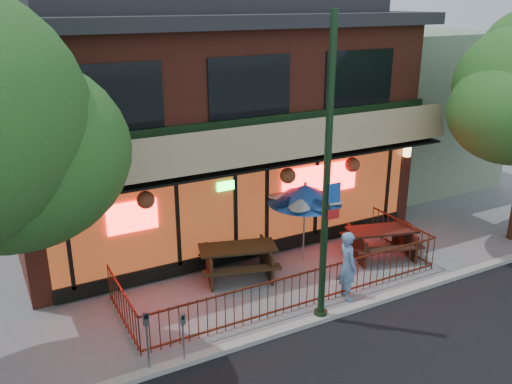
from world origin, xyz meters
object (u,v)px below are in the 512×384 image
at_px(picnic_table_right, 381,238).
at_px(parking_meter_near, 183,330).
at_px(street_light, 326,194).
at_px(patio_umbrella, 305,194).
at_px(pedestrian, 347,265).
at_px(picnic_table_left, 238,257).
at_px(parking_meter_far, 147,332).

relative_size(picnic_table_right, parking_meter_near, 1.96).
bearing_deg(picnic_table_right, parking_meter_near, -163.80).
distance_m(street_light, patio_umbrella, 3.29).
height_order(patio_umbrella, pedestrian, patio_umbrella).
xyz_separation_m(picnic_table_left, patio_umbrella, (2.11, -0.00, 1.46)).
xyz_separation_m(pedestrian, parking_meter_far, (-5.32, -0.50, 0.06)).
bearing_deg(parking_meter_far, picnic_table_right, 14.19).
distance_m(picnic_table_right, parking_meter_near, 7.24).
bearing_deg(parking_meter_near, pedestrian, 7.20).
bearing_deg(pedestrian, street_light, 122.95).
bearing_deg(picnic_table_right, picnic_table_left, 168.61).
xyz_separation_m(street_light, patio_umbrella, (1.31, 2.80, -1.11)).
relative_size(picnic_table_left, parking_meter_far, 1.71).
height_order(pedestrian, parking_meter_far, pedestrian).
relative_size(patio_umbrella, pedestrian, 1.32).
xyz_separation_m(picnic_table_left, pedestrian, (1.92, -2.30, 0.32)).
distance_m(patio_umbrella, parking_meter_near, 5.72).
distance_m(patio_umbrella, pedestrian, 2.57).
distance_m(patio_umbrella, parking_meter_far, 6.28).
xyz_separation_m(parking_meter_near, parking_meter_far, (-0.72, 0.08, 0.15)).
relative_size(picnic_table_left, parking_meter_near, 2.02).
relative_size(picnic_table_left, patio_umbrella, 1.02).
distance_m(pedestrian, parking_meter_near, 4.63).
height_order(patio_umbrella, parking_meter_near, patio_umbrella).
xyz_separation_m(patio_umbrella, parking_meter_near, (-4.79, -2.88, -1.22)).
bearing_deg(street_light, picnic_table_left, 105.97).
relative_size(street_light, parking_meter_far, 4.93).
height_order(picnic_table_right, pedestrian, pedestrian).
relative_size(street_light, patio_umbrella, 2.93).
bearing_deg(patio_umbrella, pedestrian, -94.94).
height_order(street_light, parking_meter_far, street_light).
height_order(parking_meter_near, parking_meter_far, parking_meter_far).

